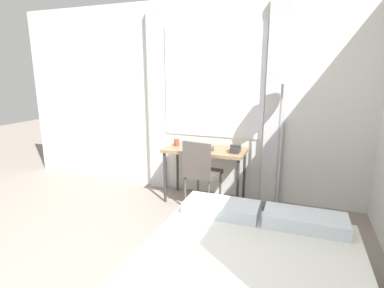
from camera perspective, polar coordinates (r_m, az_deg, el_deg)
The scene contains 7 objects.
wall_back_with_window at distance 4.29m, azimuth 0.31°, elevation 8.42°, with size 5.72×0.13×2.70m.
desk at distance 4.00m, azimuth 2.50°, elevation -1.90°, with size 1.07×0.52×0.74m.
desk_chair at distance 3.82m, azimuth 1.67°, elevation -4.92°, with size 0.46×0.46×0.90m.
standing_lamp at distance 3.70m, azimuth 16.81°, elevation 9.95°, with size 0.32×0.32×1.84m.
telephone at distance 3.83m, azimuth 8.28°, elevation -0.97°, with size 0.13×0.18×0.10m.
book at distance 3.94m, azimuth 2.39°, elevation -0.85°, with size 0.28×0.23×0.02m.
mug at distance 4.13m, azimuth -2.95°, elevation 0.30°, with size 0.07×0.07×0.10m.
Camera 1 is at (1.48, -1.25, 1.72)m, focal length 28.00 mm.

